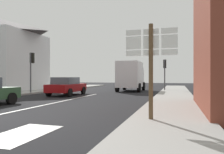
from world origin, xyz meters
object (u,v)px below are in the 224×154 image
at_px(route_sign_post, 151,61).
at_px(sedan_far, 67,86).
at_px(traffic_light_far_right, 165,68).
at_px(traffic_light_near_left, 32,63).
at_px(delivery_truck, 131,75).

bearing_deg(route_sign_post, sedan_far, 131.25).
bearing_deg(sedan_far, route_sign_post, -48.75).
xyz_separation_m(sedan_far, traffic_light_far_right, (7.38, 7.77, 1.71)).
xyz_separation_m(route_sign_post, traffic_light_far_right, (-0.42, 16.67, 0.47)).
height_order(sedan_far, traffic_light_far_right, traffic_light_far_right).
distance_m(route_sign_post, traffic_light_near_left, 14.73).
relative_size(traffic_light_near_left, traffic_light_far_right, 1.08).
bearing_deg(sedan_far, delivery_truck, 59.28).
xyz_separation_m(delivery_truck, traffic_light_near_left, (-7.57, -6.27, 1.03)).
height_order(route_sign_post, traffic_light_far_right, traffic_light_far_right).
relative_size(sedan_far, traffic_light_near_left, 1.18).
bearing_deg(traffic_light_near_left, traffic_light_far_right, 33.91).
bearing_deg(sedan_far, traffic_light_far_right, 46.48).
distance_m(route_sign_post, traffic_light_far_right, 16.68).
distance_m(delivery_truck, traffic_light_far_right, 3.71).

